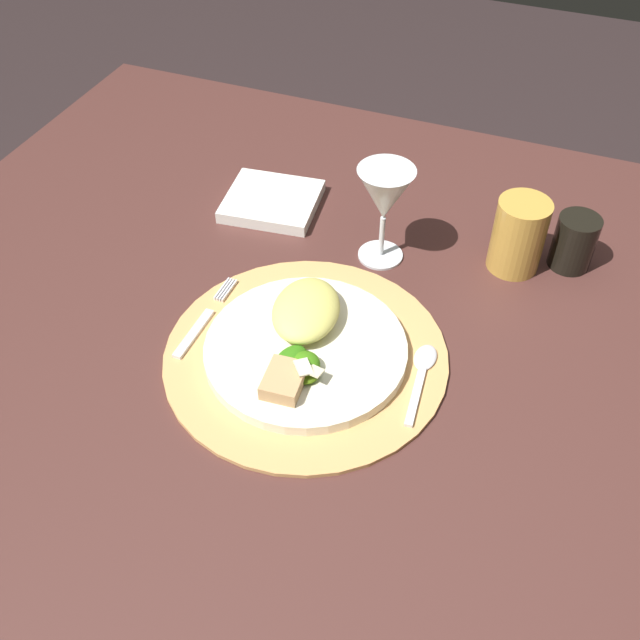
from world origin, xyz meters
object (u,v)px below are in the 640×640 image
object	(u,v)px
spoon	(422,369)
dinner_plate	(306,349)
napkin	(272,201)
wine_glass	(385,197)
dining_table	(351,387)
fork	(203,321)
amber_tumbler	(518,235)
dark_tumbler	(574,242)

from	to	relation	value
spoon	dinner_plate	bearing A→B (deg)	-169.71
napkin	wine_glass	xyz separation A→B (m)	(0.20, -0.05, 0.10)
dining_table	wine_glass	bearing A→B (deg)	93.33
fork	wine_glass	xyz separation A→B (m)	(0.18, 0.22, 0.10)
dinner_plate	amber_tumbler	world-z (taller)	amber_tumbler
napkin	amber_tumbler	xyz separation A→B (m)	(0.38, -0.00, 0.05)
spoon	wine_glass	world-z (taller)	wine_glass
amber_tumbler	dark_tumbler	distance (m)	0.08
fork	napkin	size ratio (longest dim) A/B	1.12
dining_table	fork	distance (m)	0.26
spoon	dark_tumbler	world-z (taller)	dark_tumbler
spoon	fork	bearing A→B (deg)	-175.45
dining_table	dark_tumbler	xyz separation A→B (m)	(0.25, 0.22, 0.19)
spoon	wine_glass	size ratio (longest dim) A/B	0.90
napkin	dark_tumbler	bearing A→B (deg)	3.46
wine_glass	amber_tumbler	world-z (taller)	wine_glass
dinner_plate	napkin	distance (m)	0.33
dining_table	napkin	world-z (taller)	napkin
dining_table	amber_tumbler	size ratio (longest dim) A/B	12.70
spoon	amber_tumbler	bearing A→B (deg)	75.36
dinner_plate	amber_tumbler	bearing A→B (deg)	52.51
dining_table	napkin	xyz separation A→B (m)	(-0.21, 0.19, 0.16)
fork	spoon	distance (m)	0.30
wine_glass	amber_tumbler	distance (m)	0.20
dining_table	fork	xyz separation A→B (m)	(-0.18, -0.09, 0.15)
dining_table	fork	size ratio (longest dim) A/B	8.77
wine_glass	amber_tumbler	size ratio (longest dim) A/B	1.36
dinner_plate	spoon	distance (m)	0.15
dining_table	wine_glass	world-z (taller)	wine_glass
amber_tumbler	dark_tumbler	world-z (taller)	amber_tumbler
dinner_plate	napkin	xyz separation A→B (m)	(-0.17, 0.28, -0.00)
dinner_plate	fork	size ratio (longest dim) A/B	1.63
fork	dinner_plate	bearing A→B (deg)	-1.20
wine_glass	dark_tumbler	xyz separation A→B (m)	(0.26, 0.08, -0.07)
dinner_plate	amber_tumbler	size ratio (longest dim) A/B	2.36
dining_table	dark_tumbler	world-z (taller)	dark_tumbler
dining_table	dinner_plate	world-z (taller)	dinner_plate
dinner_plate	spoon	bearing A→B (deg)	10.29
spoon	amber_tumbler	xyz separation A→B (m)	(0.07, 0.25, 0.05)
fork	dark_tumbler	xyz separation A→B (m)	(0.44, 0.31, 0.03)
fork	amber_tumbler	size ratio (longest dim) A/B	1.45
dinner_plate	wine_glass	bearing A→B (deg)	83.11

